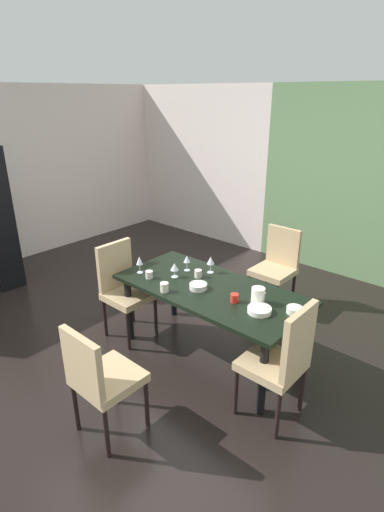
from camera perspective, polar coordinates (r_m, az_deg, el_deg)
The scene contains 20 objects.
ground_plane at distance 4.56m, azimuth -5.70°, elevation -10.18°, with size 6.24×5.69×0.02m, color black.
back_panel_interior at distance 7.15m, azimuth 0.98°, elevation 13.09°, with size 2.80×0.10×2.56m, color silver.
left_interior_panel at distance 6.57m, azimuth -25.11°, elevation 10.20°, with size 0.10×5.69×2.56m, color beige.
dining_table at distance 3.77m, azimuth 2.61°, elevation -5.70°, with size 1.82×0.86×0.75m.
chair_head_far at distance 4.83m, azimuth 12.02°, elevation -1.10°, with size 0.44×0.45×0.97m.
chair_left_near at distance 4.24m, azimuth -9.79°, elevation -4.19°, with size 0.45×0.44×1.01m.
chair_head_near at distance 3.07m, azimuth -13.10°, elevation -16.39°, with size 0.44×0.44×0.94m.
chair_right_near at distance 3.18m, azimuth 12.77°, elevation -14.08°, with size 0.44×0.44×1.03m.
wine_glass_near_shelf at distance 4.03m, azimuth -0.72°, elevation -0.51°, with size 0.07×0.07×0.16m.
wine_glass_corner at distance 3.89m, azimuth -2.52°, elevation -1.60°, with size 0.08×0.08×0.15m.
wine_glass_rear at distance 4.01m, azimuth -7.52°, elevation -0.71°, with size 0.06×0.06×0.18m.
wine_glass_front at distance 3.98m, azimuth 2.68°, elevation -0.70°, with size 0.08×0.08×0.17m.
serving_bowl_west at distance 3.37m, azimuth 9.61°, elevation -7.62°, with size 0.20×0.20×0.04m, color white.
serving_bowl_right at distance 3.42m, azimuth 14.45°, elevation -7.49°, with size 0.13×0.13×0.05m, color silver.
serving_bowl_near_window at distance 3.69m, azimuth 0.90°, elevation -4.35°, with size 0.16×0.16×0.05m, color silver.
cup_east at distance 3.64m, azimuth -3.96°, elevation -4.48°, with size 0.08×0.08×0.09m, color beige.
cup_left at distance 3.91m, azimuth 0.89°, elevation -2.53°, with size 0.07×0.07×0.08m, color silver.
cup_south at distance 3.49m, azimuth 6.09°, elevation -5.99°, with size 0.07×0.07×0.08m, color red.
cup_north at distance 3.92m, azimuth -6.13°, elevation -2.66°, with size 0.07×0.07×0.07m, color silver.
pitcher_center at distance 3.47m, azimuth 9.42°, elevation -5.63°, with size 0.13×0.12×0.15m.
Camera 1 is at (2.87, -2.57, 2.43)m, focal length 28.00 mm.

